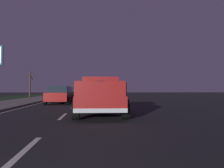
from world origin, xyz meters
TOP-DOWN VIEW (x-y plane):
  - ground at (27.00, 0.00)m, footprint 144.00×144.00m
  - sidewalk_shoulder at (27.00, 5.70)m, footprint 108.00×4.00m
  - lane_markings at (29.03, 2.51)m, footprint 108.00×3.54m
  - pickup_truck at (9.75, -1.75)m, footprint 5.49×2.42m
  - sedan_green at (30.06, -1.78)m, footprint 4.41×2.04m
  - sedan_tan at (25.31, 1.90)m, footprint 4.44×2.09m
  - sedan_blue at (23.54, -1.77)m, footprint 4.43×2.08m
  - sedan_red at (18.33, 1.51)m, footprint 4.43×2.06m
  - bare_tree_far at (38.85, 9.74)m, footprint 0.93×2.08m

SIDE VIEW (x-z plane):
  - ground at x=27.00m, z-range 0.00..0.00m
  - lane_markings at x=29.03m, z-range 0.00..0.01m
  - sidewalk_shoulder at x=27.00m, z-range 0.00..0.12m
  - sedan_green at x=30.06m, z-range 0.01..1.55m
  - sedan_tan at x=25.31m, z-range 0.01..1.55m
  - sedan_blue at x=23.54m, z-range 0.01..1.55m
  - sedan_red at x=18.33m, z-range 0.01..1.55m
  - pickup_truck at x=9.75m, z-range 0.05..1.92m
  - bare_tree_far at x=38.85m, z-range 0.06..4.66m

